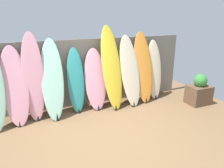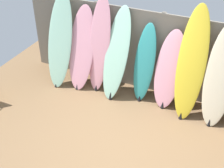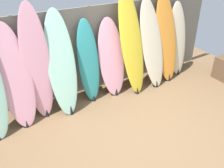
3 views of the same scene
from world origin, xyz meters
name	(u,v)px [view 2 (image 2 of 3)]	position (x,y,z in m)	size (l,w,h in m)	color
ground	(121,151)	(0.00, 0.00, 0.00)	(7.68, 7.68, 0.00)	brown
fence_back	(160,55)	(0.00, 2.01, 0.90)	(6.08, 0.11, 1.80)	gray
surfboard_seafoam_0	(60,41)	(-2.10, 1.53, 0.99)	(0.61, 0.79, 2.00)	#9ED6BC
surfboard_pink_1	(81,49)	(-1.62, 1.61, 0.87)	(0.61, 0.72, 1.76)	pink
surfboard_pink_2	(99,46)	(-1.21, 1.66, 1.01)	(0.53, 0.53, 2.05)	pink
surfboard_seafoam_3	(116,55)	(-0.79, 1.59, 0.93)	(0.61, 0.78, 1.89)	#9ED6BC
surfboard_teal_4	(144,64)	(-0.21, 1.68, 0.81)	(0.46, 0.48, 1.64)	teal
surfboard_pink_5	(169,71)	(0.30, 1.67, 0.78)	(0.59, 0.55, 1.58)	pink
surfboard_yellow_6	(191,65)	(0.72, 1.58, 1.07)	(0.58, 0.74, 2.16)	yellow
surfboard_cream_7	(220,77)	(1.27, 1.59, 0.93)	(0.59, 0.71, 1.89)	beige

